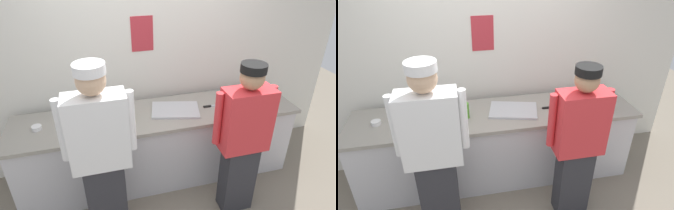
% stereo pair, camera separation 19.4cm
% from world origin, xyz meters
% --- Properties ---
extents(ground_plane, '(9.00, 9.00, 0.00)m').
position_xyz_m(ground_plane, '(0.00, 0.00, 0.00)').
color(ground_plane, slate).
extents(wall_back, '(4.94, 0.11, 2.89)m').
position_xyz_m(wall_back, '(-0.00, 0.87, 1.45)').
color(wall_back, silver).
rests_on(wall_back, ground).
extents(prep_counter, '(3.15, 0.72, 0.88)m').
position_xyz_m(prep_counter, '(0.00, 0.38, 0.44)').
color(prep_counter, silver).
rests_on(prep_counter, ground).
extents(chef_near_left, '(0.63, 0.24, 1.77)m').
position_xyz_m(chef_near_left, '(-0.65, -0.26, 0.95)').
color(chef_near_left, '#2D2D33').
rests_on(chef_near_left, ground).
extents(chef_center, '(0.60, 0.24, 1.65)m').
position_xyz_m(chef_center, '(0.67, -0.30, 0.88)').
color(chef_center, '#2D2D33').
rests_on(chef_center, ground).
extents(plate_stack_front, '(0.21, 0.21, 0.07)m').
position_xyz_m(plate_stack_front, '(1.21, 0.23, 0.92)').
color(plate_stack_front, white).
rests_on(plate_stack_front, prep_counter).
extents(mixing_bowl_steel, '(0.37, 0.37, 0.13)m').
position_xyz_m(mixing_bowl_steel, '(-0.62, 0.37, 0.95)').
color(mixing_bowl_steel, '#B7BABF').
rests_on(mixing_bowl_steel, prep_counter).
extents(sheet_tray, '(0.59, 0.47, 0.02)m').
position_xyz_m(sheet_tray, '(0.20, 0.38, 0.89)').
color(sheet_tray, '#B7BABF').
rests_on(sheet_tray, prep_counter).
extents(squeeze_bottle_primary, '(0.06, 0.06, 0.21)m').
position_xyz_m(squeeze_bottle_primary, '(-0.32, 0.34, 0.98)').
color(squeeze_bottle_primary, '#56A333').
rests_on(squeeze_bottle_primary, prep_counter).
extents(squeeze_bottle_secondary, '(0.06, 0.06, 0.18)m').
position_xyz_m(squeeze_bottle_secondary, '(1.22, 0.48, 0.97)').
color(squeeze_bottle_secondary, orange).
rests_on(squeeze_bottle_secondary, prep_counter).
extents(ramekin_yellow_sauce, '(0.10, 0.10, 0.04)m').
position_xyz_m(ramekin_yellow_sauce, '(0.93, 0.50, 0.90)').
color(ramekin_yellow_sauce, white).
rests_on(ramekin_yellow_sauce, prep_counter).
extents(ramekin_green_sauce, '(0.09, 0.09, 0.04)m').
position_xyz_m(ramekin_green_sauce, '(-0.38, 0.57, 0.90)').
color(ramekin_green_sauce, white).
rests_on(ramekin_green_sauce, prep_counter).
extents(ramekin_orange_sauce, '(0.10, 0.10, 0.04)m').
position_xyz_m(ramekin_orange_sauce, '(-1.25, 0.39, 0.90)').
color(ramekin_orange_sauce, white).
rests_on(ramekin_orange_sauce, prep_counter).
extents(deli_cup, '(0.09, 0.09, 0.08)m').
position_xyz_m(deli_cup, '(-0.91, 0.58, 0.92)').
color(deli_cup, white).
rests_on(deli_cup, prep_counter).
extents(chefs_knife, '(0.28, 0.03, 0.02)m').
position_xyz_m(chefs_knife, '(0.64, 0.36, 0.89)').
color(chefs_knife, '#B7BABF').
rests_on(chefs_knife, prep_counter).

